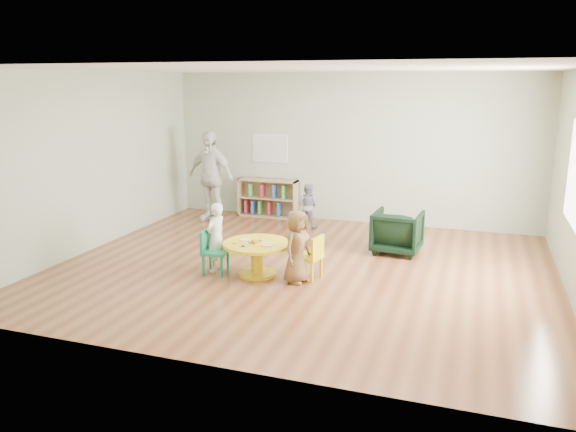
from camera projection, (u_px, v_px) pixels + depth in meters
The scene contains 11 objects.
room at pixel (304, 137), 7.67m from camera, with size 7.10×7.00×2.80m.
activity_table at pixel (257, 253), 7.77m from camera, with size 0.94×0.94×0.52m.
kid_chair_left at pixel (212, 250), 7.85m from camera, with size 0.36×0.36×0.62m.
kid_chair_right at pixel (311, 256), 7.62m from camera, with size 0.39×0.39×0.62m.
bookshelf at pixel (268, 198), 11.17m from camera, with size 1.20×0.30×0.75m.
alphabet_poster at pixel (270, 148), 11.05m from camera, with size 0.74×0.01×0.54m.
armchair at pixel (397, 232), 8.80m from camera, with size 0.72×0.74×0.67m, color black.
child_left at pixel (216, 237), 7.91m from camera, with size 0.36×0.24×0.99m, color silver.
child_right at pixel (297, 247), 7.46m from camera, with size 0.49×0.32×1.00m, color #C58515.
toddler at pixel (307, 206), 10.28m from camera, with size 0.40×0.31×0.83m, color #191C3F.
adult_caretaker at pixel (210, 176), 10.72m from camera, with size 1.02×0.42×1.74m, color white.
Camera 1 is at (2.30, -7.36, 2.65)m, focal length 35.00 mm.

